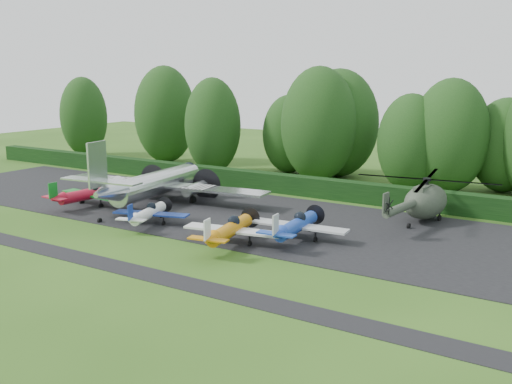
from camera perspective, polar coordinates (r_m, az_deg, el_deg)
The scene contains 19 objects.
ground at distance 46.41m, azimuth -12.19°, elevation -4.33°, with size 160.00×160.00×0.00m, color #2C5116.
apron at distance 53.76m, azimuth -4.80°, elevation -1.88°, with size 70.00×18.00×0.01m, color black.
taxiway_verge at distance 42.51m, azimuth -17.82°, elevation -6.14°, with size 70.00×2.00×0.00m, color black.
hedgerow at distance 62.71m, azimuth 1.19°, elevation 0.14°, with size 90.00×1.60×2.00m, color black.
transport_plane at distance 57.13m, azimuth -10.07°, elevation 0.88°, with size 22.76×17.45×7.29m.
light_plane_red at distance 57.37m, azimuth -16.44°, elevation -0.18°, with size 7.81×8.22×3.00m.
light_plane_white at distance 49.18m, azimuth -10.67°, elevation -2.07°, with size 6.65×6.99×2.56m.
light_plane_orange at distance 42.68m, azimuth -2.57°, elevation -3.75°, with size 7.76×8.16×2.98m.
light_plane_blue at distance 43.90m, azimuth 4.09°, elevation -3.33°, with size 7.76×8.16×2.98m.
helicopter at distance 51.37m, azimuth 16.60°, elevation -0.62°, with size 11.94×13.97×3.84m.
tree_0 at distance 82.97m, azimuth -9.08°, elevation 7.65°, with size 8.69×8.69×13.78m.
tree_1 at distance 64.35m, azimuth 15.15°, elevation 4.80°, with size 7.08×7.08×10.60m.
tree_2 at distance 73.51m, azimuth -4.35°, elevation 6.63°, with size 7.21×7.21×12.20m.
tree_3 at distance 92.98m, azimuth -16.86°, elevation 7.23°, with size 7.15×7.15×12.17m.
tree_4 at distance 73.57m, azimuth 3.33°, elevation 5.80°, with size 6.83×6.83×10.04m.
tree_7 at distance 64.38m, azimuth 18.81°, elevation 5.32°, with size 8.14×8.14×12.25m.
tree_8 at distance 67.79m, azimuth 6.29°, elevation 6.73°, with size 8.92×8.92×13.55m.
tree_10 at distance 66.87m, azimuth 23.66°, elevation 4.30°, with size 7.47×7.47×10.20m.
tree_11 at distance 71.31m, azimuth 8.27°, elevation 6.82°, with size 9.81×9.81×13.28m.
Camera 1 is at (31.27, -31.86, 12.69)m, focal length 40.00 mm.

